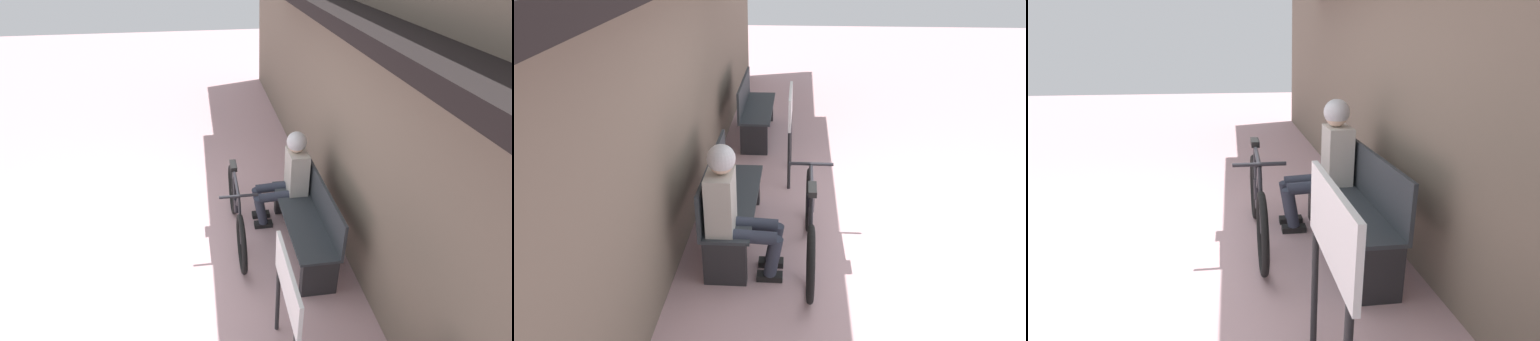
% 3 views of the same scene
% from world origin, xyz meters
% --- Properties ---
extents(ground_plane, '(24.00, 24.00, 0.00)m').
position_xyz_m(ground_plane, '(0.00, 0.00, 0.00)').
color(ground_plane, '#C69EA3').
extents(storefront_wall, '(12.00, 0.56, 3.20)m').
position_xyz_m(storefront_wall, '(0.00, 2.39, 1.66)').
color(storefront_wall, '#756656').
rests_on(storefront_wall, ground_plane).
extents(park_bench_near, '(1.47, 0.42, 0.83)m').
position_xyz_m(park_bench_near, '(0.12, 1.95, 0.38)').
color(park_bench_near, '#2D3338').
rests_on(park_bench_near, ground_plane).
extents(bicycle, '(1.66, 0.40, 0.85)m').
position_xyz_m(bicycle, '(-0.18, 1.19, 0.34)').
color(bicycle, black).
rests_on(bicycle, ground_plane).
extents(person_seated, '(0.34, 0.63, 1.19)m').
position_xyz_m(person_seated, '(-0.41, 1.84, 0.68)').
color(person_seated, '#2D3342').
rests_on(person_seated, ground_plane).
extents(signboard, '(0.77, 0.04, 1.07)m').
position_xyz_m(signboard, '(1.47, 1.41, 0.79)').
color(signboard, '#232326').
rests_on(signboard, ground_plane).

